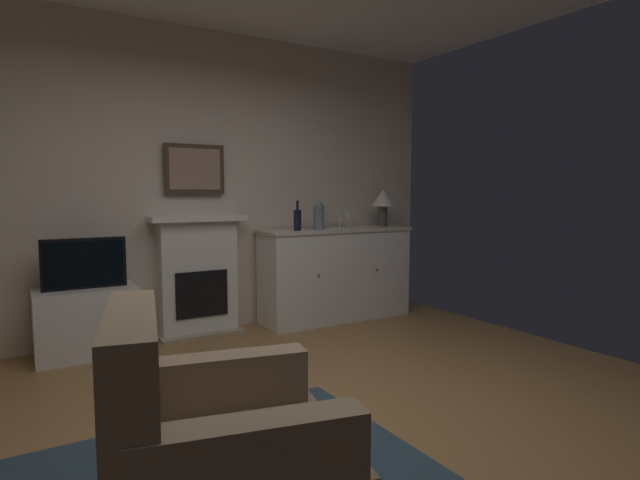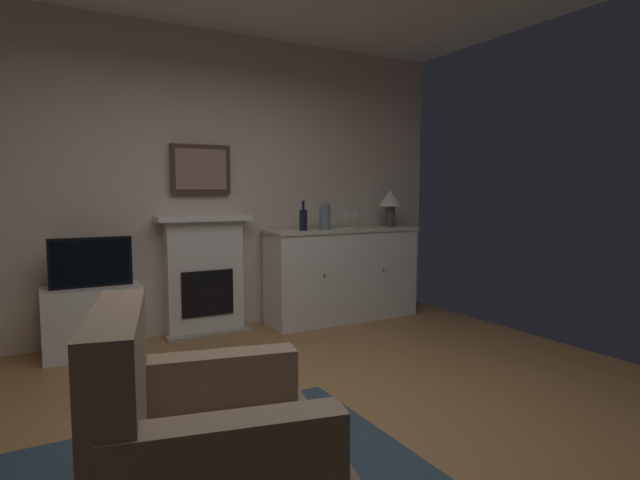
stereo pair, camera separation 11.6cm
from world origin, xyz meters
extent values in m
cube|color=#9E7042|center=(0.00, 0.00, -0.05)|extent=(5.27, 4.98, 0.10)
cube|color=beige|center=(0.00, 2.46, 1.40)|extent=(5.27, 0.06, 2.80)
cube|color=white|center=(0.01, 2.34, 0.53)|extent=(0.70, 0.18, 1.05)
cube|color=tan|center=(0.01, 2.24, 0.01)|extent=(0.77, 0.20, 0.03)
cube|color=black|center=(0.01, 2.25, 0.39)|extent=(0.48, 0.02, 0.42)
cube|color=white|center=(0.01, 2.31, 1.07)|extent=(0.87, 0.27, 0.05)
cube|color=#473323|center=(0.01, 2.38, 1.52)|extent=(0.55, 0.03, 0.45)
cube|color=#9E7A6B|center=(0.01, 2.37, 1.52)|extent=(0.47, 0.01, 0.37)
cube|color=white|center=(1.40, 2.16, 0.46)|extent=(1.58, 0.45, 0.91)
cube|color=beige|center=(1.40, 2.16, 0.93)|extent=(1.61, 0.48, 0.03)
sphere|color=brown|center=(1.06, 1.92, 0.52)|extent=(0.02, 0.02, 0.02)
sphere|color=brown|center=(1.75, 1.92, 0.52)|extent=(0.02, 0.02, 0.02)
cylinder|color=#4C4742|center=(2.01, 2.16, 1.05)|extent=(0.10, 0.10, 0.22)
cone|color=silver|center=(2.01, 2.16, 1.25)|extent=(0.26, 0.26, 0.18)
cylinder|color=black|center=(0.93, 2.11, 1.04)|extent=(0.08, 0.08, 0.20)
cylinder|color=black|center=(0.93, 2.11, 1.19)|extent=(0.03, 0.03, 0.09)
cylinder|color=silver|center=(1.32, 2.18, 0.94)|extent=(0.06, 0.06, 0.00)
cylinder|color=silver|center=(1.32, 2.18, 0.99)|extent=(0.01, 0.01, 0.09)
cone|color=silver|center=(1.32, 2.18, 1.07)|extent=(0.07, 0.07, 0.07)
cylinder|color=silver|center=(1.43, 2.14, 0.94)|extent=(0.06, 0.06, 0.00)
cylinder|color=silver|center=(1.43, 2.14, 0.99)|extent=(0.01, 0.01, 0.09)
cone|color=silver|center=(1.43, 2.14, 1.07)|extent=(0.07, 0.07, 0.07)
cylinder|color=silver|center=(1.54, 2.14, 0.94)|extent=(0.06, 0.06, 0.00)
cylinder|color=silver|center=(1.54, 2.14, 0.99)|extent=(0.01, 0.01, 0.09)
cone|color=silver|center=(1.54, 2.14, 1.07)|extent=(0.07, 0.07, 0.07)
cylinder|color=slate|center=(1.17, 2.11, 1.06)|extent=(0.11, 0.11, 0.24)
sphere|color=slate|center=(1.17, 2.11, 1.18)|extent=(0.08, 0.08, 0.08)
cube|color=white|center=(-0.96, 2.17, 0.28)|extent=(0.75, 0.42, 0.55)
cube|color=black|center=(-0.96, 2.15, 0.75)|extent=(0.62, 0.06, 0.40)
cube|color=black|center=(-0.96, 2.12, 0.75)|extent=(0.57, 0.01, 0.35)
cube|color=#8C7259|center=(-1.11, -0.49, 0.67)|extent=(0.32, 0.78, 0.50)
cube|color=#8C7259|center=(-0.86, -0.87, 0.53)|extent=(0.73, 0.29, 0.22)
cube|color=#8C7259|center=(-0.72, -0.25, 0.53)|extent=(0.73, 0.29, 0.22)
cylinder|color=#473323|center=(-0.39, -0.32, 0.05)|extent=(0.05, 0.05, 0.10)
camera|label=1|loc=(-1.43, -2.21, 1.31)|focal=28.64mm
camera|label=2|loc=(-1.33, -2.27, 1.31)|focal=28.64mm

